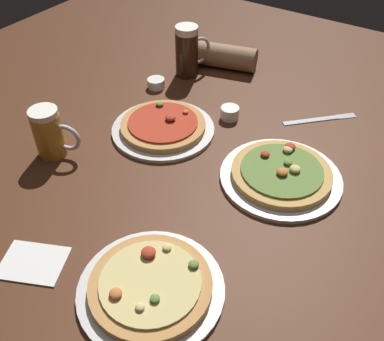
% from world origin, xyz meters
% --- Properties ---
extents(ground_plane, '(2.40, 2.40, 0.03)m').
position_xyz_m(ground_plane, '(0.00, 0.00, -0.01)').
color(ground_plane, '#4C2816').
extents(pizza_plate_near, '(0.30, 0.30, 0.05)m').
position_xyz_m(pizza_plate_near, '(0.12, -0.34, 0.02)').
color(pizza_plate_near, silver).
rests_on(pizza_plate_near, ground_plane).
extents(pizza_plate_far, '(0.32, 0.32, 0.05)m').
position_xyz_m(pizza_plate_far, '(0.20, 0.12, 0.02)').
color(pizza_plate_far, silver).
rests_on(pizza_plate_far, ground_plane).
extents(pizza_plate_side, '(0.31, 0.31, 0.05)m').
position_xyz_m(pizza_plate_side, '(-0.18, 0.12, 0.02)').
color(pizza_plate_side, silver).
rests_on(pizza_plate_side, ground_plane).
extents(beer_mug_dark, '(0.13, 0.08, 0.15)m').
position_xyz_m(beer_mug_dark, '(-0.38, -0.13, 0.07)').
color(beer_mug_dark, '#B27A23').
rests_on(beer_mug_dark, ground_plane).
extents(beer_mug_pale, '(0.08, 0.14, 0.18)m').
position_xyz_m(beer_mug_pale, '(-0.31, 0.45, 0.09)').
color(beer_mug_pale, black).
rests_on(beer_mug_pale, ground_plane).
extents(ramekin_sauce, '(0.06, 0.06, 0.04)m').
position_xyz_m(ramekin_sauce, '(-0.05, 0.29, 0.02)').
color(ramekin_sauce, white).
rests_on(ramekin_sauce, ground_plane).
extents(ramekin_butter, '(0.06, 0.06, 0.03)m').
position_xyz_m(ramekin_butter, '(-0.36, 0.32, 0.02)').
color(ramekin_butter, white).
rests_on(ramekin_butter, ground_plane).
extents(napkin_folded, '(0.17, 0.15, 0.01)m').
position_xyz_m(napkin_folded, '(-0.13, -0.43, 0.00)').
color(napkin_folded, white).
rests_on(napkin_folded, ground_plane).
extents(knife_right, '(0.18, 0.18, 0.01)m').
position_xyz_m(knife_right, '(0.19, 0.44, 0.00)').
color(knife_right, silver).
rests_on(knife_right, ground_plane).
extents(diner_arm, '(0.28, 0.14, 0.09)m').
position_xyz_m(diner_arm, '(-0.26, 0.56, 0.04)').
color(diner_arm, '#936B4C').
rests_on(diner_arm, ground_plane).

